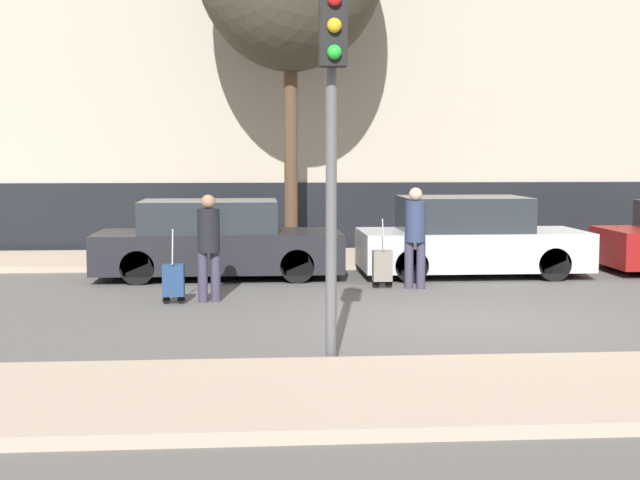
{
  "coord_description": "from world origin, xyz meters",
  "views": [
    {
      "loc": [
        -2.91,
        -11.71,
        2.25
      ],
      "look_at": [
        -1.86,
        1.8,
        0.95
      ],
      "focal_mm": 50.0,
      "sensor_mm": 36.0,
      "label": 1
    }
  ],
  "objects_px": {
    "parked_car_0": "(217,242)",
    "pedestrian_left": "(209,241)",
    "parked_bicycle": "(208,238)",
    "parked_car_1": "(469,239)",
    "traffic_light": "(332,101)",
    "trolley_left": "(173,280)",
    "pedestrian_right": "(415,231)",
    "trolley_right": "(382,266)"
  },
  "relations": [
    {
      "from": "trolley_right",
      "to": "pedestrian_right",
      "type": "bearing_deg",
      "value": -11.04
    },
    {
      "from": "parked_car_1",
      "to": "traffic_light",
      "type": "bearing_deg",
      "value": -114.82
    },
    {
      "from": "parked_car_0",
      "to": "traffic_light",
      "type": "height_order",
      "value": "traffic_light"
    },
    {
      "from": "parked_car_0",
      "to": "pedestrian_left",
      "type": "height_order",
      "value": "pedestrian_left"
    },
    {
      "from": "trolley_left",
      "to": "parked_bicycle",
      "type": "height_order",
      "value": "trolley_left"
    },
    {
      "from": "trolley_left",
      "to": "pedestrian_right",
      "type": "relative_size",
      "value": 0.67
    },
    {
      "from": "parked_bicycle",
      "to": "pedestrian_right",
      "type": "bearing_deg",
      "value": -48.23
    },
    {
      "from": "traffic_light",
      "to": "parked_bicycle",
      "type": "relative_size",
      "value": 2.23
    },
    {
      "from": "traffic_light",
      "to": "trolley_left",
      "type": "bearing_deg",
      "value": 116.34
    },
    {
      "from": "traffic_light",
      "to": "pedestrian_left",
      "type": "bearing_deg",
      "value": 109.46
    },
    {
      "from": "parked_car_0",
      "to": "parked_bicycle",
      "type": "distance_m",
      "value": 2.49
    },
    {
      "from": "pedestrian_left",
      "to": "traffic_light",
      "type": "height_order",
      "value": "traffic_light"
    },
    {
      "from": "pedestrian_right",
      "to": "traffic_light",
      "type": "relative_size",
      "value": 0.43
    },
    {
      "from": "parked_car_1",
      "to": "pedestrian_right",
      "type": "distance_m",
      "value": 2.05
    },
    {
      "from": "pedestrian_left",
      "to": "parked_bicycle",
      "type": "distance_m",
      "value": 5.23
    },
    {
      "from": "parked_car_0",
      "to": "traffic_light",
      "type": "xyz_separation_m",
      "value": [
        1.49,
        -7.0,
        2.15
      ]
    },
    {
      "from": "pedestrian_right",
      "to": "traffic_light",
      "type": "xyz_separation_m",
      "value": [
        -1.89,
        -5.36,
        1.84
      ]
    },
    {
      "from": "pedestrian_left",
      "to": "pedestrian_right",
      "type": "relative_size",
      "value": 0.97
    },
    {
      "from": "parked_car_1",
      "to": "trolley_left",
      "type": "relative_size",
      "value": 3.65
    },
    {
      "from": "pedestrian_right",
      "to": "trolley_right",
      "type": "relative_size",
      "value": 1.45
    },
    {
      "from": "parked_car_0",
      "to": "pedestrian_left",
      "type": "bearing_deg",
      "value": -90.25
    },
    {
      "from": "parked_car_0",
      "to": "parked_bicycle",
      "type": "relative_size",
      "value": 2.53
    },
    {
      "from": "pedestrian_left",
      "to": "trolley_right",
      "type": "xyz_separation_m",
      "value": [
        2.86,
        1.21,
        -0.56
      ]
    },
    {
      "from": "parked_bicycle",
      "to": "pedestrian_left",
      "type": "bearing_deg",
      "value": -87.06
    },
    {
      "from": "parked_car_0",
      "to": "traffic_light",
      "type": "distance_m",
      "value": 7.47
    },
    {
      "from": "pedestrian_left",
      "to": "parked_bicycle",
      "type": "relative_size",
      "value": 0.93
    },
    {
      "from": "parked_car_0",
      "to": "pedestrian_right",
      "type": "relative_size",
      "value": 2.62
    },
    {
      "from": "parked_car_0",
      "to": "trolley_left",
      "type": "relative_size",
      "value": 3.93
    },
    {
      "from": "pedestrian_left",
      "to": "traffic_light",
      "type": "relative_size",
      "value": 0.42
    },
    {
      "from": "pedestrian_left",
      "to": "trolley_right",
      "type": "distance_m",
      "value": 3.15
    },
    {
      "from": "trolley_left",
      "to": "pedestrian_right",
      "type": "xyz_separation_m",
      "value": [
        3.93,
        1.25,
        0.61
      ]
    },
    {
      "from": "parked_car_0",
      "to": "trolley_left",
      "type": "bearing_deg",
      "value": -100.61
    },
    {
      "from": "parked_car_1",
      "to": "trolley_right",
      "type": "relative_size",
      "value": 3.52
    },
    {
      "from": "parked_car_1",
      "to": "pedestrian_right",
      "type": "bearing_deg",
      "value": -130.06
    },
    {
      "from": "traffic_light",
      "to": "parked_bicycle",
      "type": "bearing_deg",
      "value": 100.61
    },
    {
      "from": "trolley_left",
      "to": "parked_car_0",
      "type": "bearing_deg",
      "value": 79.39
    },
    {
      "from": "parked_car_1",
      "to": "parked_bicycle",
      "type": "bearing_deg",
      "value": 152.81
    },
    {
      "from": "parked_car_0",
      "to": "pedestrian_left",
      "type": "distance_m",
      "value": 2.75
    },
    {
      "from": "parked_car_0",
      "to": "trolley_left",
      "type": "distance_m",
      "value": 2.95
    },
    {
      "from": "pedestrian_left",
      "to": "pedestrian_right",
      "type": "xyz_separation_m",
      "value": [
        3.4,
        1.1,
        0.04
      ]
    },
    {
      "from": "pedestrian_left",
      "to": "traffic_light",
      "type": "bearing_deg",
      "value": -86.46
    },
    {
      "from": "parked_bicycle",
      "to": "trolley_right",
      "type": "bearing_deg",
      "value": -51.98
    }
  ]
}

